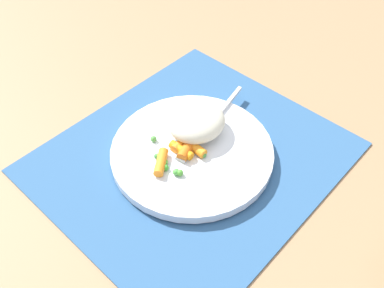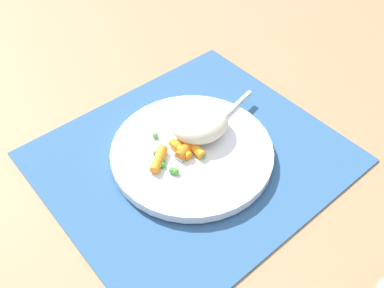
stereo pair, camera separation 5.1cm
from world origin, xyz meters
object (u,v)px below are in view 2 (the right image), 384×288
Objects in this scene: plate at (192,152)px; carrot_portion at (181,149)px; fork at (209,131)px; rice_mound at (199,122)px.

plate is 0.02m from carrot_portion.
plate is at bearing 11.96° from fork.
rice_mound reaches higher than plate.
plate is at bearing 162.65° from carrot_portion.
rice_mound reaches higher than carrot_portion.
carrot_portion reaches higher than plate.
rice_mound is 0.92× the size of carrot_portion.
fork is at bearing 134.28° from rice_mound.
rice_mound is at bearing -147.03° from plate.
carrot_portion is at bearing 3.67° from fork.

